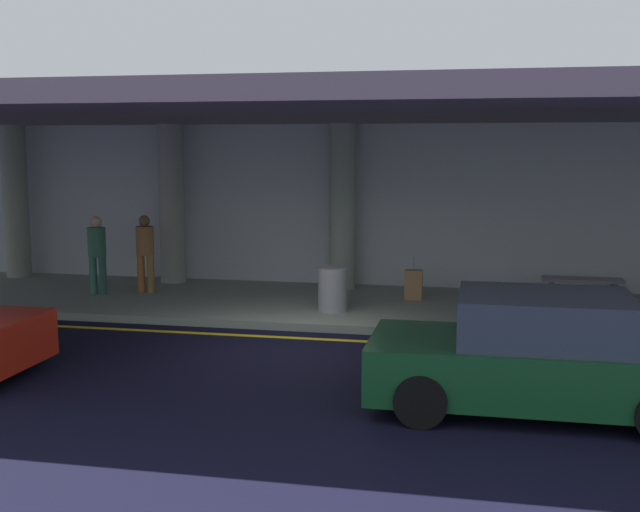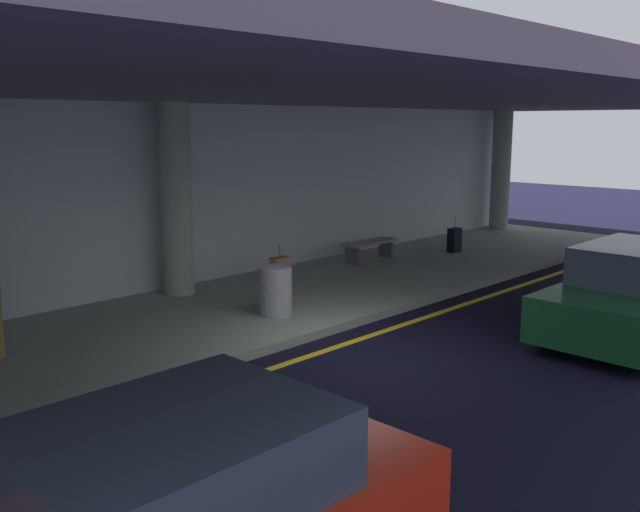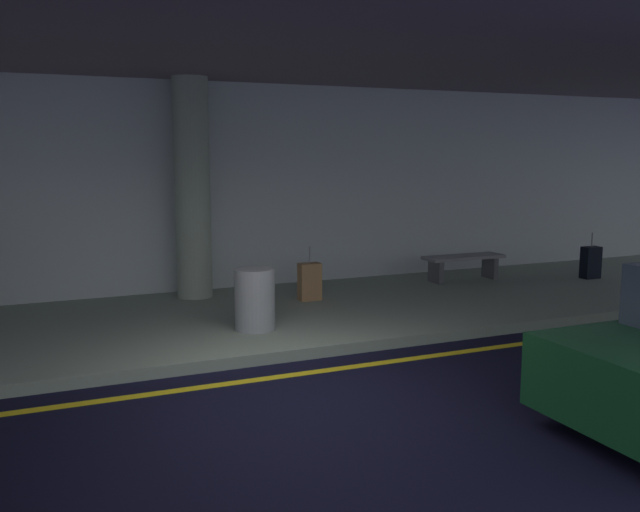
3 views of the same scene
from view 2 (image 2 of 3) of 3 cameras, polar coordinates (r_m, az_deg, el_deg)
The scene contains 12 objects.
ground_plane at distance 10.50m, azimuth 3.39°, elevation -8.10°, with size 60.00×60.00×0.00m, color black.
sidewalk at distance 12.63m, azimuth -7.33°, elevation -4.55°, with size 26.00×4.20×0.15m, color gray.
lane_stripe_yellow at distance 10.83m, azimuth 1.30°, elevation -7.48°, with size 26.00×0.14×0.01m, color yellow.
support_column_center at distance 13.53m, azimuth -11.68°, elevation 4.53°, with size 0.59×0.59×3.65m, color gray.
support_column_right_mid at distance 22.54m, azimuth 14.60°, elevation 6.83°, with size 0.59×0.59×3.65m, color gray.
ceiling_overhang at distance 11.81m, azimuth -6.24°, elevation 13.41°, with size 28.00×13.20×0.30m, color slate.
terminal_back_wall at distance 14.11m, azimuth -13.23°, elevation 4.41°, with size 26.00×0.30×3.80m, color #B1BBC0.
car_dark_green at distance 12.23m, azimuth 24.54°, elevation -2.89°, with size 4.10×1.92×1.50m.
suitcase_upright_primary at distance 18.16m, azimuth 10.95°, elevation 1.29°, with size 0.36×0.22×0.90m.
suitcase_upright_secondary at distance 13.99m, azimuth -3.34°, elevation -1.34°, with size 0.36×0.22×0.90m.
bench_metal at distance 16.73m, azimuth 4.12°, elevation 0.80°, with size 1.60×0.50×0.48m.
trash_bin_steel at distance 11.98m, azimuth -3.65°, elevation -2.86°, with size 0.56×0.56×0.85m, color gray.
Camera 2 is at (-7.54, -6.48, 3.40)m, focal length 39.06 mm.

